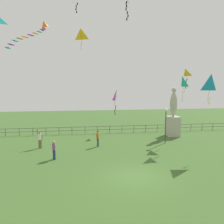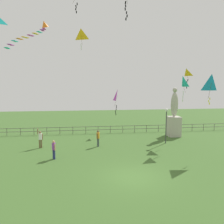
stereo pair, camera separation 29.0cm
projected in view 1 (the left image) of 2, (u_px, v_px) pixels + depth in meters
The scene contains 13 objects.
ground_plane at pixel (134, 177), 15.12m from camera, with size 80.00×80.00×0.00m, color #3D6028.
statue_monument at pixel (173, 119), 27.00m from camera, with size 1.47×1.47×6.04m.
lamppost at pixel (166, 117), 23.57m from camera, with size 0.36×0.36×3.86m.
person_1 at pixel (98, 137), 22.44m from camera, with size 0.32×0.47×1.71m.
person_2 at pixel (40, 138), 21.88m from camera, with size 0.54×0.32×2.02m.
person_3 at pixel (54, 149), 18.59m from camera, with size 0.34×0.41×1.65m.
kite_0 at pixel (185, 73), 24.87m from camera, with size 0.69×1.19×2.24m.
kite_1 at pixel (211, 83), 19.45m from camera, with size 1.10×0.78×2.75m.
kite_2 at pixel (81, 34), 20.77m from camera, with size 1.08×0.68×2.02m.
kite_4 at pixel (182, 82), 22.16m from camera, with size 0.65×1.00×2.60m.
kite_7 at pixel (117, 96), 28.07m from camera, with size 0.77×0.80×3.35m.
streamer_kite at pixel (42, 26), 18.47m from camera, with size 2.17×5.86×3.27m.
waterfront_railing at pixel (106, 128), 28.74m from camera, with size 36.02×0.06×0.95m.
Camera 1 is at (-3.47, -14.09, 6.40)m, focal length 34.80 mm.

